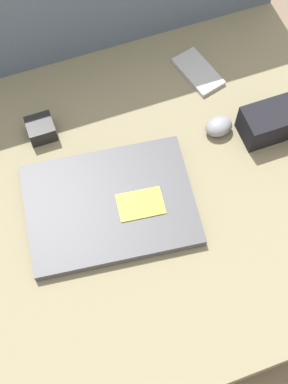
% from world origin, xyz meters
% --- Properties ---
extents(ground_plane, '(8.00, 8.00, 0.00)m').
position_xyz_m(ground_plane, '(0.00, 0.00, 0.00)').
color(ground_plane, '#7A6651').
extents(couch_seat, '(0.94, 0.78, 0.11)m').
position_xyz_m(couch_seat, '(0.00, 0.00, 0.05)').
color(couch_seat, '#847A5B').
rests_on(couch_seat, ground_plane).
extents(laptop, '(0.36, 0.28, 0.03)m').
position_xyz_m(laptop, '(-0.07, -0.01, 0.12)').
color(laptop, '#47474C').
rests_on(laptop, couch_seat).
extents(computer_mouse, '(0.06, 0.05, 0.04)m').
position_xyz_m(computer_mouse, '(0.20, 0.09, 0.13)').
color(computer_mouse, gray).
rests_on(computer_mouse, couch_seat).
extents(phone_black, '(0.09, 0.13, 0.01)m').
position_xyz_m(phone_black, '(0.22, 0.25, 0.11)').
color(phone_black, '#B7B7BC').
rests_on(phone_black, couch_seat).
extents(camera_pouch, '(0.13, 0.07, 0.07)m').
position_xyz_m(camera_pouch, '(0.30, 0.06, 0.14)').
color(camera_pouch, black).
rests_on(camera_pouch, couch_seat).
extents(charger_brick, '(0.06, 0.05, 0.04)m').
position_xyz_m(charger_brick, '(-0.16, 0.21, 0.13)').
color(charger_brick, black).
rests_on(charger_brick, couch_seat).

